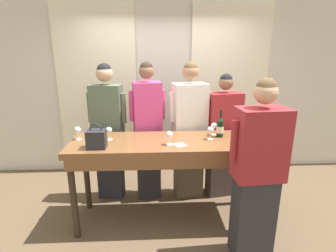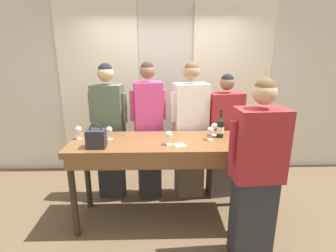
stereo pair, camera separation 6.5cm
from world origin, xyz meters
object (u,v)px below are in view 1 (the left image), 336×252
(wine_glass_center_mid, at_px, (267,135))
(host_pouring, at_px, (257,173))
(tasting_bar, at_px, (168,150))
(guest_striped_shirt, at_px, (223,137))
(wine_glass_front_mid, at_px, (169,135))
(handbag, at_px, (96,139))
(wine_glass_center_right, at_px, (78,130))
(wine_glass_front_left, at_px, (109,131))
(wine_bottle, at_px, (220,127))
(wine_glass_front_right, at_px, (214,126))
(guest_olive_jacket, at_px, (108,131))
(wine_glass_center_left, at_px, (210,130))
(guest_pink_top, at_px, (148,131))
(guest_cream_sweater, at_px, (189,131))

(wine_glass_center_mid, distance_m, host_pouring, 0.52)
(tasting_bar, relative_size, guest_striped_shirt, 1.29)
(wine_glass_front_mid, xyz_separation_m, guest_striped_shirt, (0.76, 0.69, -0.26))
(handbag, bearing_deg, wine_glass_center_right, 133.77)
(wine_glass_front_left, bearing_deg, handbag, -108.87)
(wine_bottle, height_order, wine_glass_front_right, wine_bottle)
(handbag, height_order, guest_striped_shirt, guest_striped_shirt)
(guest_olive_jacket, relative_size, guest_striped_shirt, 1.08)
(guest_olive_jacket, height_order, guest_striped_shirt, guest_olive_jacket)
(tasting_bar, relative_size, guest_olive_jacket, 1.19)
(guest_striped_shirt, bearing_deg, guest_olive_jacket, -180.00)
(wine_glass_center_left, bearing_deg, tasting_bar, -175.42)
(handbag, xyz_separation_m, wine_glass_front_left, (0.09, 0.25, 0.01))
(handbag, bearing_deg, guest_striped_shirt, 26.13)
(handbag, distance_m, wine_glass_center_mid, 1.79)
(wine_glass_center_right, bearing_deg, wine_bottle, 0.85)
(wine_glass_front_left, bearing_deg, wine_glass_front_right, 5.30)
(guest_pink_top, xyz_separation_m, guest_striped_shirt, (1.01, 0.00, -0.09))
(wine_bottle, height_order, wine_glass_center_mid, wine_bottle)
(wine_bottle, distance_m, wine_glass_front_mid, 0.65)
(wine_glass_center_left, bearing_deg, guest_striped_shirt, 61.50)
(tasting_bar, relative_size, wine_glass_center_left, 14.63)
(wine_glass_center_mid, distance_m, guest_cream_sweater, 1.06)
(wine_glass_front_left, relative_size, wine_glass_front_mid, 1.00)
(guest_striped_shirt, bearing_deg, wine_glass_center_left, -118.50)
(wine_bottle, distance_m, wine_glass_front_right, 0.09)
(wine_glass_front_left, relative_size, guest_striped_shirt, 0.09)
(wine_glass_center_right, bearing_deg, wine_glass_front_left, -4.16)
(handbag, height_order, wine_glass_front_mid, handbag)
(wine_glass_center_right, bearing_deg, guest_olive_jacket, 61.67)
(wine_glass_center_left, relative_size, guest_cream_sweater, 0.08)
(wine_bottle, xyz_separation_m, guest_striped_shirt, (0.16, 0.44, -0.27))
(guest_pink_top, bearing_deg, wine_bottle, -27.39)
(wine_glass_center_left, relative_size, guest_pink_top, 0.08)
(wine_glass_front_right, height_order, wine_glass_center_mid, same)
(wine_glass_front_mid, distance_m, guest_olive_jacket, 1.05)
(wine_glass_front_right, height_order, guest_pink_top, guest_pink_top)
(wine_bottle, xyz_separation_m, wine_glass_center_right, (-1.63, -0.02, -0.01))
(tasting_bar, distance_m, handbag, 0.80)
(host_pouring, bearing_deg, wine_glass_front_right, 107.69)
(wine_glass_front_mid, bearing_deg, guest_olive_jacket, 138.45)
(wine_bottle, distance_m, guest_cream_sweater, 0.57)
(guest_pink_top, height_order, host_pouring, guest_pink_top)
(wine_glass_front_mid, bearing_deg, wine_glass_front_right, 29.21)
(handbag, height_order, guest_pink_top, guest_pink_top)
(wine_glass_front_mid, bearing_deg, wine_glass_center_right, 167.99)
(tasting_bar, relative_size, wine_glass_center_mid, 14.63)
(host_pouring, bearing_deg, wine_glass_center_mid, 59.84)
(wine_bottle, distance_m, guest_olive_jacket, 1.46)
(tasting_bar, bearing_deg, wine_glass_front_mid, -87.32)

